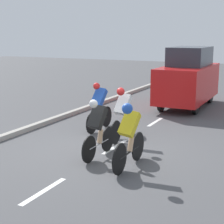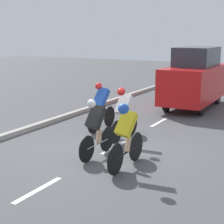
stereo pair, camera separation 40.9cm
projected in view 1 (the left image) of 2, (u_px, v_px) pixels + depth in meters
The scene contains 10 objects.
ground_plane at pixel (109, 151), 9.74m from camera, with size 60.00×60.00×0.00m, color #4C4C4F.
lane_stripe_near at pixel (44, 191), 7.24m from camera, with size 0.12×1.40×0.01m, color white.
lane_stripe_mid at pixel (115, 147), 10.05m from camera, with size 0.12×1.40×0.01m, color white.
lane_stripe_far at pixel (155, 122), 12.86m from camera, with size 0.12×1.40×0.01m, color white.
curb at pixel (21, 131), 11.42m from camera, with size 0.20×24.63×0.14m, color #A8A399.
cyclist_blue at pixel (99, 106), 11.55m from camera, with size 0.39×1.66×1.55m.
cyclist_black at pixel (98, 127), 9.03m from camera, with size 0.36×1.62×1.49m.
cyclist_white at pixel (123, 112), 10.53m from camera, with size 0.38×1.67×1.55m.
cyclist_yellow at pixel (129, 134), 8.29m from camera, with size 0.40×1.74×1.55m.
support_car at pixel (188, 78), 15.27m from camera, with size 1.70×4.18×2.44m.
Camera 1 is at (-4.17, 8.33, 3.01)m, focal length 60.00 mm.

